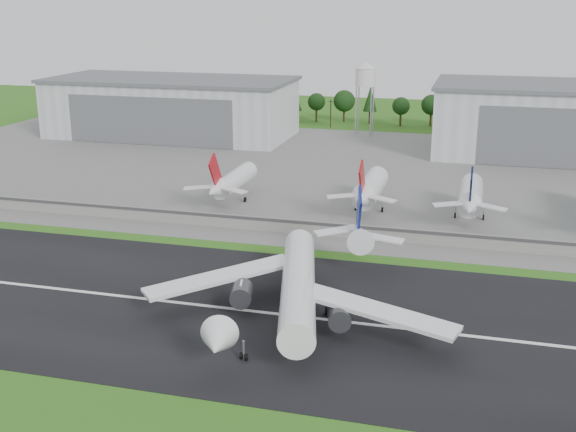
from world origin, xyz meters
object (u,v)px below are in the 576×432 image
(parked_jet_red_b, at_px, (369,190))
(parked_jet_navy, at_px, (471,197))
(parked_jet_red_a, at_px, (231,182))
(main_airliner, at_px, (297,292))

(parked_jet_red_b, xyz_separation_m, parked_jet_navy, (25.62, -0.02, -0.15))
(parked_jet_navy, bearing_deg, parked_jet_red_a, -179.96)
(parked_jet_red_a, bearing_deg, parked_jet_red_b, 0.10)
(parked_jet_red_a, distance_m, parked_jet_navy, 63.36)
(main_airliner, height_order, parked_jet_red_a, main_airliner)
(main_airliner, distance_m, parked_jet_red_b, 67.05)
(parked_jet_red_a, height_order, parked_jet_navy, parked_jet_navy)
(parked_jet_navy, bearing_deg, parked_jet_red_b, 179.95)
(parked_jet_red_a, xyz_separation_m, parked_jet_red_b, (37.74, 0.07, 0.41))
(parked_jet_red_b, bearing_deg, parked_jet_red_a, -179.90)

